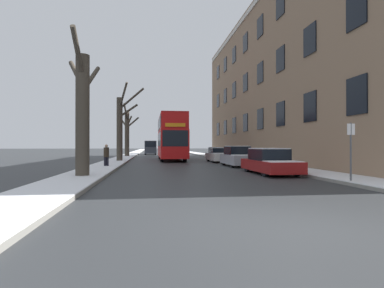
# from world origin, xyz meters

# --- Properties ---
(ground_plane) EXTENTS (320.00, 320.00, 0.00)m
(ground_plane) POSITION_xyz_m (0.00, 0.00, 0.00)
(ground_plane) COLOR #303335
(sidewalk_left) EXTENTS (2.20, 130.00, 0.16)m
(sidewalk_left) POSITION_xyz_m (-5.83, 53.00, 0.08)
(sidewalk_left) COLOR gray
(sidewalk_left) RESTS_ON ground
(sidewalk_right) EXTENTS (2.20, 130.00, 0.16)m
(sidewalk_right) POSITION_xyz_m (5.83, 53.00, 0.08)
(sidewalk_right) COLOR gray
(sidewalk_right) RESTS_ON ground
(terrace_facade_right) EXTENTS (9.10, 37.66, 15.26)m
(terrace_facade_right) POSITION_xyz_m (11.43, 21.96, 7.63)
(terrace_facade_right) COLOR #8C7056
(terrace_facade_right) RESTS_ON ground
(bare_tree_left_0) EXTENTS (1.36, 4.47, 6.38)m
(bare_tree_left_0) POSITION_xyz_m (-5.75, 8.94, 3.15)
(bare_tree_left_0) COLOR #423A30
(bare_tree_left_0) RESTS_ON ground
(bare_tree_left_1) EXTENTS (2.53, 1.88, 7.11)m
(bare_tree_left_1) POSITION_xyz_m (-5.38, 22.76, 3.33)
(bare_tree_left_1) COLOR #423A30
(bare_tree_left_1) RESTS_ON ground
(bare_tree_left_2) EXTENTS (3.25, 5.28, 6.81)m
(bare_tree_left_2) POSITION_xyz_m (-5.78, 35.09, 3.52)
(bare_tree_left_2) COLOR #423A30
(bare_tree_left_2) RESTS_ON ground
(double_decker_bus) EXTENTS (2.54, 10.92, 4.58)m
(double_decker_bus) POSITION_xyz_m (-0.51, 26.22, 2.58)
(double_decker_bus) COLOR red
(double_decker_bus) RESTS_ON ground
(parked_car_0) EXTENTS (1.80, 4.57, 1.39)m
(parked_car_0) POSITION_xyz_m (3.68, 10.02, 0.64)
(parked_car_0) COLOR maroon
(parked_car_0) RESTS_ON ground
(parked_car_1) EXTENTS (1.70, 4.15, 1.50)m
(parked_car_1) POSITION_xyz_m (3.68, 16.02, 0.69)
(parked_car_1) COLOR #9EA3AD
(parked_car_1) RESTS_ON ground
(parked_car_2) EXTENTS (1.79, 4.41, 1.37)m
(parked_car_2) POSITION_xyz_m (3.68, 22.07, 0.64)
(parked_car_2) COLOR silver
(parked_car_2) RESTS_ON ground
(oncoming_van) EXTENTS (1.93, 5.33, 2.32)m
(oncoming_van) POSITION_xyz_m (-2.67, 46.15, 1.26)
(oncoming_van) COLOR #333842
(oncoming_van) RESTS_ON ground
(pedestrian_left_sidewalk) EXTENTS (0.35, 0.35, 1.61)m
(pedestrian_left_sidewalk) POSITION_xyz_m (-5.61, 15.40, 0.88)
(pedestrian_left_sidewalk) COLOR black
(pedestrian_left_sidewalk) RESTS_ON ground
(street_sign_post) EXTENTS (0.32, 0.07, 2.40)m
(street_sign_post) POSITION_xyz_m (5.03, 5.30, 1.38)
(street_sign_post) COLOR #4C4F54
(street_sign_post) RESTS_ON ground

